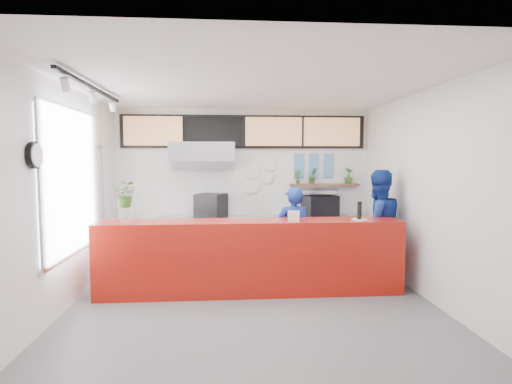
% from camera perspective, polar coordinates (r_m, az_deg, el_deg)
% --- Properties ---
extents(floor, '(5.00, 5.00, 0.00)m').
position_cam_1_polar(floor, '(5.82, -0.49, -15.46)').
color(floor, slate).
rests_on(floor, ground).
extents(ceiling, '(5.00, 5.00, 0.00)m').
position_cam_1_polar(ceiling, '(5.56, -0.51, 14.99)').
color(ceiling, silver).
extents(wall_back, '(5.00, 0.00, 5.00)m').
position_cam_1_polar(wall_back, '(7.98, -1.67, 1.03)').
color(wall_back, white).
rests_on(wall_back, ground).
extents(wall_left, '(0.00, 5.00, 5.00)m').
position_cam_1_polar(wall_left, '(5.88, -25.59, -0.70)').
color(wall_left, white).
rests_on(wall_left, ground).
extents(wall_right, '(0.00, 5.00, 5.00)m').
position_cam_1_polar(wall_right, '(6.18, 23.31, -0.39)').
color(wall_right, white).
rests_on(wall_right, ground).
extents(service_counter, '(4.50, 0.60, 1.10)m').
position_cam_1_polar(service_counter, '(6.04, -0.75, -9.25)').
color(service_counter, '#A3150B').
rests_on(service_counter, ground).
extents(cream_band, '(5.00, 0.02, 0.80)m').
position_cam_1_polar(cream_band, '(7.98, -1.69, 8.94)').
color(cream_band, beige).
rests_on(cream_band, wall_back).
extents(prep_bench, '(1.80, 0.60, 0.90)m').
position_cam_1_polar(prep_bench, '(7.83, -7.46, -6.84)').
color(prep_bench, '#B2B5BA').
rests_on(prep_bench, ground).
extents(panini_oven, '(0.66, 0.66, 0.45)m').
position_cam_1_polar(panini_oven, '(7.71, -6.44, -1.92)').
color(panini_oven, black).
rests_on(panini_oven, prep_bench).
extents(extraction_hood, '(1.20, 0.70, 0.35)m').
position_cam_1_polar(extraction_hood, '(7.62, -7.61, 5.72)').
color(extraction_hood, '#B2B5BA').
rests_on(extraction_hood, ceiling).
extents(hood_lip, '(1.20, 0.69, 0.31)m').
position_cam_1_polar(hood_lip, '(7.62, -7.60, 4.21)').
color(hood_lip, '#B2B5BA').
rests_on(hood_lip, ceiling).
extents(right_bench, '(1.80, 0.60, 0.90)m').
position_cam_1_polar(right_bench, '(8.03, 9.27, -6.56)').
color(right_bench, '#B2B5BA').
rests_on(right_bench, ground).
extents(espresso_machine, '(0.71, 0.59, 0.40)m').
position_cam_1_polar(espresso_machine, '(7.92, 9.14, -1.95)').
color(espresso_machine, black).
rests_on(espresso_machine, right_bench).
extents(espresso_tray, '(0.76, 0.64, 0.06)m').
position_cam_1_polar(espresso_tray, '(7.90, 9.16, 0.07)').
color(espresso_tray, '#A3A7AA').
rests_on(espresso_tray, espresso_machine).
extents(herb_shelf, '(1.40, 0.18, 0.04)m').
position_cam_1_polar(herb_shelf, '(8.11, 9.73, 1.03)').
color(herb_shelf, brown).
rests_on(herb_shelf, wall_back).
extents(menu_board_far_left, '(1.10, 0.10, 0.55)m').
position_cam_1_polar(menu_board_far_left, '(7.98, -14.44, 8.44)').
color(menu_board_far_left, tan).
rests_on(menu_board_far_left, wall_back).
extents(menu_board_mid_left, '(1.10, 0.10, 0.55)m').
position_cam_1_polar(menu_board_mid_left, '(7.86, -6.00, 8.62)').
color(menu_board_mid_left, black).
rests_on(menu_board_mid_left, wall_back).
extents(menu_board_mid_right, '(1.10, 0.10, 0.55)m').
position_cam_1_polar(menu_board_mid_right, '(7.91, 2.53, 8.61)').
color(menu_board_mid_right, tan).
rests_on(menu_board_mid_right, wall_back).
extents(menu_board_far_right, '(1.10, 0.10, 0.55)m').
position_cam_1_polar(menu_board_far_right, '(8.13, 10.76, 8.43)').
color(menu_board_far_right, tan).
rests_on(menu_board_far_right, wall_back).
extents(soffit, '(4.80, 0.04, 0.65)m').
position_cam_1_polar(soffit, '(7.94, -1.67, 8.60)').
color(soffit, black).
rests_on(soffit, wall_back).
extents(window_pane, '(0.04, 2.20, 1.90)m').
position_cam_1_polar(window_pane, '(6.14, -24.37, 1.42)').
color(window_pane, silver).
rests_on(window_pane, wall_left).
extents(window_frame, '(0.03, 2.30, 2.00)m').
position_cam_1_polar(window_frame, '(6.13, -24.20, 1.42)').
color(window_frame, '#B2B5BA').
rests_on(window_frame, wall_left).
extents(wall_clock_rim, '(0.05, 0.30, 0.30)m').
position_cam_1_polar(wall_clock_rim, '(5.02, -29.12, 4.62)').
color(wall_clock_rim, black).
rests_on(wall_clock_rim, wall_left).
extents(wall_clock_face, '(0.02, 0.26, 0.26)m').
position_cam_1_polar(wall_clock_face, '(5.01, -28.81, 4.63)').
color(wall_clock_face, white).
rests_on(wall_clock_face, wall_left).
extents(track_rail, '(0.05, 2.40, 0.04)m').
position_cam_1_polar(track_rail, '(5.81, -22.31, 13.61)').
color(track_rail, black).
rests_on(track_rail, ceiling).
extents(dec_plate_a, '(0.24, 0.03, 0.24)m').
position_cam_1_polar(dec_plate_a, '(7.95, -0.58, 2.83)').
color(dec_plate_a, silver).
rests_on(dec_plate_a, wall_back).
extents(dec_plate_b, '(0.24, 0.03, 0.24)m').
position_cam_1_polar(dec_plate_b, '(7.98, 1.57, 2.11)').
color(dec_plate_b, silver).
rests_on(dec_plate_b, wall_back).
extents(dec_plate_c, '(0.24, 0.03, 0.24)m').
position_cam_1_polar(dec_plate_c, '(7.96, -0.58, 0.67)').
color(dec_plate_c, silver).
rests_on(dec_plate_c, wall_back).
extents(dec_plate_d, '(0.24, 0.03, 0.24)m').
position_cam_1_polar(dec_plate_d, '(7.97, 1.93, 3.91)').
color(dec_plate_d, silver).
rests_on(dec_plate_d, wall_back).
extents(photo_frame_a, '(0.20, 0.02, 0.25)m').
position_cam_1_polar(photo_frame_a, '(8.07, 6.18, 4.60)').
color(photo_frame_a, '#598CBF').
rests_on(photo_frame_a, wall_back).
extents(photo_frame_b, '(0.20, 0.02, 0.25)m').
position_cam_1_polar(photo_frame_b, '(8.13, 8.27, 4.58)').
color(photo_frame_b, '#598CBF').
rests_on(photo_frame_b, wall_back).
extents(photo_frame_c, '(0.20, 0.02, 0.25)m').
position_cam_1_polar(photo_frame_c, '(8.20, 10.32, 4.55)').
color(photo_frame_c, '#598CBF').
rests_on(photo_frame_c, wall_back).
extents(photo_frame_d, '(0.20, 0.02, 0.25)m').
position_cam_1_polar(photo_frame_d, '(8.07, 6.16, 2.83)').
color(photo_frame_d, '#598CBF').
rests_on(photo_frame_d, wall_back).
extents(photo_frame_e, '(0.20, 0.02, 0.25)m').
position_cam_1_polar(photo_frame_e, '(8.13, 8.25, 2.82)').
color(photo_frame_e, '#598CBF').
rests_on(photo_frame_e, wall_back).
extents(photo_frame_f, '(0.20, 0.02, 0.25)m').
position_cam_1_polar(photo_frame_f, '(8.20, 10.30, 2.81)').
color(photo_frame_f, '#598CBF').
rests_on(photo_frame_f, wall_back).
extents(staff_center, '(0.59, 0.40, 1.56)m').
position_cam_1_polar(staff_center, '(6.53, 5.32, -6.14)').
color(staff_center, navy).
rests_on(staff_center, ground).
extents(staff_right, '(1.01, 0.85, 1.84)m').
position_cam_1_polar(staff_right, '(6.87, 16.93, -4.62)').
color(staff_right, navy).
rests_on(staff_right, ground).
extents(herb_a, '(0.18, 0.15, 0.28)m').
position_cam_1_polar(herb_a, '(7.99, 5.97, 2.17)').
color(herb_a, '#335D20').
rests_on(herb_a, herb_shelf).
extents(herb_b, '(0.20, 0.18, 0.32)m').
position_cam_1_polar(herb_b, '(8.05, 8.08, 2.32)').
color(herb_b, '#335D20').
rests_on(herb_b, herb_shelf).
extents(herb_d, '(0.23, 0.22, 0.32)m').
position_cam_1_polar(herb_d, '(8.24, 13.06, 2.28)').
color(herb_d, '#335D20').
rests_on(herb_d, herb_shelf).
extents(glass_vase, '(0.23, 0.23, 0.22)m').
position_cam_1_polar(glass_vase, '(6.03, -18.04, -3.13)').
color(glass_vase, silver).
rests_on(glass_vase, service_counter).
extents(basil_vase, '(0.35, 0.30, 0.38)m').
position_cam_1_polar(basil_vase, '(6.00, -18.11, -0.29)').
color(basil_vase, '#335D20').
rests_on(basil_vase, glass_vase).
extents(napkin_holder, '(0.19, 0.14, 0.15)m').
position_cam_1_polar(napkin_holder, '(5.91, 5.44, -3.43)').
color(napkin_holder, silver).
rests_on(napkin_holder, service_counter).
extents(white_plate, '(0.30, 0.30, 0.02)m').
position_cam_1_polar(white_plate, '(6.15, 14.54, -3.85)').
color(white_plate, silver).
rests_on(white_plate, service_counter).
extents(pepper_mill, '(0.08, 0.08, 0.26)m').
position_cam_1_polar(pepper_mill, '(6.14, 14.56, -2.57)').
color(pepper_mill, black).
rests_on(pepper_mill, white_plate).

